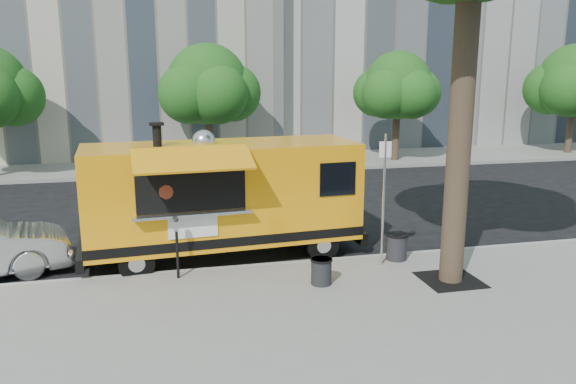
% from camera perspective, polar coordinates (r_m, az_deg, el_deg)
% --- Properties ---
extents(ground, '(120.00, 120.00, 0.00)m').
position_cam_1_polar(ground, '(14.07, 1.10, -6.34)').
color(ground, black).
rests_on(ground, ground).
extents(sidewalk, '(60.00, 6.00, 0.15)m').
position_cam_1_polar(sidewalk, '(10.49, 6.61, -12.78)').
color(sidewalk, gray).
rests_on(sidewalk, ground).
extents(curb, '(60.00, 0.14, 0.16)m').
position_cam_1_polar(curb, '(13.20, 2.10, -7.30)').
color(curb, '#999993').
rests_on(curb, ground).
extents(far_sidewalk, '(60.00, 5.00, 0.15)m').
position_cam_1_polar(far_sidewalk, '(26.98, -5.97, 2.88)').
color(far_sidewalk, gray).
rests_on(far_sidewalk, ground).
extents(tree_well, '(1.20, 1.20, 0.02)m').
position_cam_1_polar(tree_well, '(12.49, 16.15, -8.58)').
color(tree_well, black).
rests_on(tree_well, sidewalk).
extents(far_tree_b, '(3.60, 3.60, 5.50)m').
position_cam_1_polar(far_tree_b, '(25.72, -8.18, 10.77)').
color(far_tree_b, '#33261C').
rests_on(far_tree_b, far_sidewalk).
extents(far_tree_c, '(3.24, 3.24, 5.21)m').
position_cam_1_polar(far_tree_c, '(27.72, 11.08, 10.54)').
color(far_tree_c, '#33261C').
rests_on(far_tree_c, far_sidewalk).
extents(far_tree_d, '(3.78, 3.78, 5.64)m').
position_cam_1_polar(far_tree_d, '(33.23, 27.15, 10.00)').
color(far_tree_d, '#33261C').
rests_on(far_tree_d, far_sidewalk).
extents(sign_post, '(0.28, 0.06, 3.00)m').
position_cam_1_polar(sign_post, '(12.63, 9.70, 0.01)').
color(sign_post, silver).
rests_on(sign_post, sidewalk).
extents(parking_meter, '(0.11, 0.11, 1.33)m').
position_cam_1_polar(parking_meter, '(12.09, -11.23, -4.87)').
color(parking_meter, black).
rests_on(parking_meter, sidewalk).
extents(food_truck, '(6.86, 3.47, 3.32)m').
position_cam_1_polar(food_truck, '(13.49, -6.73, -0.37)').
color(food_truck, '#FF9E0D').
rests_on(food_truck, ground).
extents(trash_bin_left, '(0.52, 0.52, 0.62)m').
position_cam_1_polar(trash_bin_left, '(13.40, 10.99, -5.38)').
color(trash_bin_left, '#232325').
rests_on(trash_bin_left, sidewalk).
extents(trash_bin_right, '(0.46, 0.46, 0.55)m').
position_cam_1_polar(trash_bin_right, '(11.73, 3.41, -7.95)').
color(trash_bin_right, black).
rests_on(trash_bin_right, sidewalk).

